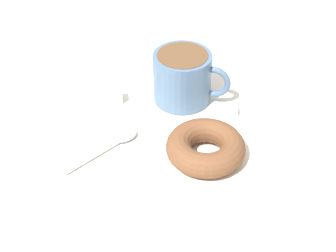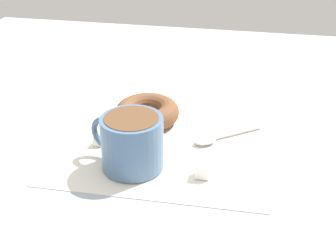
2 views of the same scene
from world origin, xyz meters
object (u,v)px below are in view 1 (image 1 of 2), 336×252
object	(u,v)px
spoon	(117,142)
coffee_cup	(183,76)
sugar_cube	(232,110)
sugar_cube_extra	(116,96)
donut	(206,147)

from	to	relation	value
spoon	coffee_cup	bearing A→B (deg)	132.19
coffee_cup	sugar_cube	bearing A→B (deg)	54.24
coffee_cup	sugar_cube	world-z (taller)	coffee_cup
sugar_cube	sugar_cube_extra	bearing A→B (deg)	-107.57
spoon	sugar_cube	distance (cm)	17.72
sugar_cube	sugar_cube_extra	size ratio (longest dim) A/B	0.76
coffee_cup	sugar_cube	distance (cm)	8.71
spoon	sugar_cube	xyz separation A→B (cm)	(-4.79, 17.05, 0.32)
spoon	sugar_cube	bearing A→B (deg)	105.70
donut	sugar_cube_extra	distance (cm)	18.05
sugar_cube	sugar_cube_extra	world-z (taller)	sugar_cube_extra
spoon	sugar_cube_extra	size ratio (longest dim) A/B	5.50
donut	spoon	size ratio (longest dim) A/B	1.00
spoon	sugar_cube	size ratio (longest dim) A/B	7.28
donut	sugar_cube_extra	bearing A→B (deg)	-141.58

